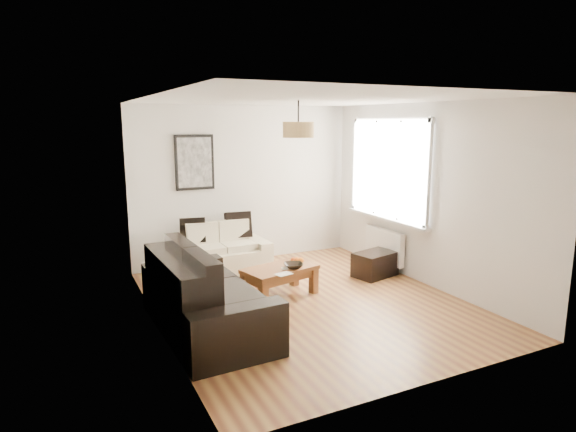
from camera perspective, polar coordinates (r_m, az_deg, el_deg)
name	(u,v)px	position (r m, az deg, el deg)	size (l,w,h in m)	color
floor	(308,302)	(6.46, 2.37, -10.10)	(4.50, 4.50, 0.00)	brown
ceiling	(310,99)	(6.03, 2.57, 13.59)	(3.80, 4.50, 0.00)	white
wall_back	(245,184)	(8.14, -5.11, 3.73)	(3.80, 0.04, 2.60)	silver
wall_front	(434,245)	(4.32, 16.86, -3.25)	(3.80, 0.04, 2.60)	silver
wall_left	(156,218)	(5.48, -15.27, -0.18)	(0.04, 4.50, 2.60)	silver
wall_right	(426,195)	(7.21, 15.88, 2.40)	(0.04, 4.50, 2.60)	silver
window_bay	(389,169)	(7.76, 11.84, 5.40)	(0.14, 1.90, 1.60)	white
radiator	(384,245)	(7.94, 11.26, -3.40)	(0.10, 0.90, 0.52)	white
poster	(195,162)	(7.81, -10.94, 6.21)	(0.62, 0.04, 0.87)	black
pendant_shade	(298,130)	(6.29, 1.22, 10.13)	(0.40, 0.40, 0.20)	tan
loveseat_cream	(221,249)	(7.69, -7.89, -3.89)	(1.46, 0.80, 0.73)	beige
sofa_leather	(207,292)	(5.59, -9.56, -8.83)	(2.06, 1.00, 0.89)	black
coffee_table	(280,281)	(6.62, -0.97, -7.71)	(0.99, 0.54, 0.40)	brown
ottoman	(375,264)	(7.57, 10.20, -5.60)	(0.65, 0.42, 0.37)	black
cushion_left	(193,230)	(7.68, -11.16, -1.67)	(0.39, 0.12, 0.39)	black
cushion_right	(238,225)	(7.89, -5.87, -1.05)	(0.42, 0.13, 0.42)	black
fruit_bowl	(293,266)	(6.52, 0.65, -5.85)	(0.26, 0.26, 0.06)	black
orange_a	(297,260)	(6.73, 1.05, -5.24)	(0.09, 0.09, 0.09)	orange
orange_b	(301,260)	(6.72, 1.50, -5.26)	(0.09, 0.09, 0.09)	orange
orange_c	(293,260)	(6.74, 0.62, -5.21)	(0.08, 0.08, 0.08)	#EC5113
papers	(284,274)	(6.26, -0.50, -6.84)	(0.21, 0.15, 0.01)	silver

